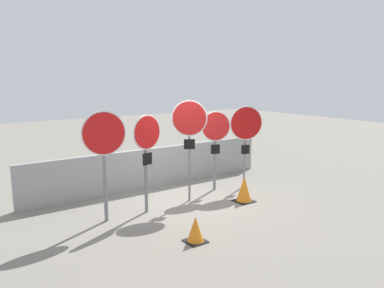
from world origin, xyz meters
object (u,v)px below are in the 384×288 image
at_px(stop_sign_1, 147,144).
at_px(stop_sign_3, 215,135).
at_px(stop_sign_2, 189,125).
at_px(stop_sign_4, 246,128).
at_px(stop_sign_0, 104,143).
at_px(traffic_cone_0, 244,189).
at_px(traffic_cone_1, 195,229).

bearing_deg(stop_sign_1, stop_sign_3, -2.01).
bearing_deg(stop_sign_2, stop_sign_4, 37.94).
bearing_deg(stop_sign_4, stop_sign_0, -155.05).
height_order(stop_sign_1, stop_sign_3, stop_sign_1).
distance_m(stop_sign_1, stop_sign_2, 1.26).
bearing_deg(stop_sign_1, stop_sign_0, 166.24).
relative_size(stop_sign_1, stop_sign_4, 0.98).
distance_m(stop_sign_0, stop_sign_2, 2.20).
bearing_deg(stop_sign_0, stop_sign_1, 7.99).
relative_size(traffic_cone_0, traffic_cone_1, 1.29).
distance_m(stop_sign_1, stop_sign_3, 2.36).
height_order(traffic_cone_0, traffic_cone_1, traffic_cone_0).
bearing_deg(stop_sign_2, traffic_cone_0, -1.42).
xyz_separation_m(stop_sign_1, stop_sign_2, (1.21, 0.10, 0.31)).
bearing_deg(traffic_cone_1, stop_sign_4, 33.37).
bearing_deg(stop_sign_1, traffic_cone_0, -30.01).
xyz_separation_m(traffic_cone_0, traffic_cone_1, (-2.32, -1.19, -0.07)).
xyz_separation_m(stop_sign_1, stop_sign_4, (3.18, 0.23, 0.08)).
height_order(stop_sign_2, stop_sign_4, stop_sign_2).
distance_m(traffic_cone_0, traffic_cone_1, 2.61).
distance_m(stop_sign_3, traffic_cone_0, 1.66).
distance_m(stop_sign_1, traffic_cone_1, 2.31).
bearing_deg(traffic_cone_1, stop_sign_0, 117.13).
relative_size(stop_sign_0, traffic_cone_1, 4.80).
distance_m(stop_sign_0, stop_sign_4, 4.16).
bearing_deg(stop_sign_0, stop_sign_4, 11.35).
relative_size(stop_sign_2, traffic_cone_1, 5.07).
height_order(stop_sign_0, stop_sign_1, stop_sign_0).
xyz_separation_m(stop_sign_3, traffic_cone_1, (-2.32, -2.34, -1.27)).
bearing_deg(stop_sign_1, traffic_cone_1, -103.89).
xyz_separation_m(stop_sign_0, traffic_cone_1, (0.96, -1.88, -1.45)).
distance_m(stop_sign_2, stop_sign_4, 1.98).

